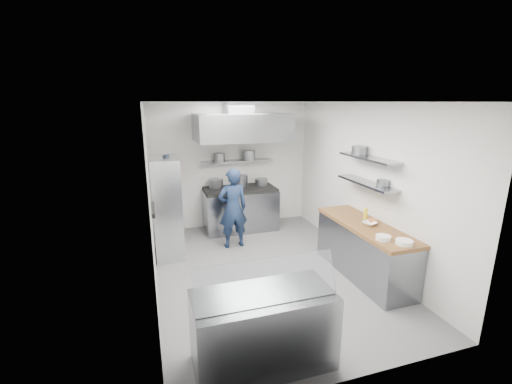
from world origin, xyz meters
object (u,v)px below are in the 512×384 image
object	(u,v)px
chef	(233,208)
wire_rack	(167,207)
display_case	(263,330)
gas_range	(240,210)

from	to	relation	value
chef	wire_rack	size ratio (longest dim) A/B	0.86
display_case	chef	bearing A→B (deg)	81.91
chef	display_case	distance (m)	3.25
gas_range	display_case	world-z (taller)	gas_range
wire_rack	display_case	distance (m)	3.36
gas_range	chef	distance (m)	1.04
gas_range	display_case	distance (m)	4.19
chef	wire_rack	world-z (taller)	wire_rack
chef	wire_rack	xyz separation A→B (m)	(-1.24, 0.03, 0.13)
gas_range	display_case	bearing A→B (deg)	-101.58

